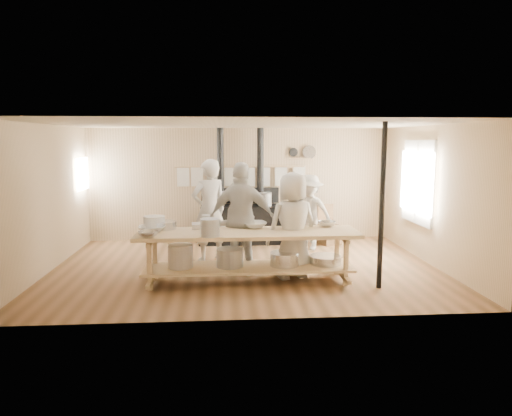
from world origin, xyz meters
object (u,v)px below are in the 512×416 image
Objects in this scene: cook_far_left at (209,210)px; cook_center at (293,226)px; cook_left at (236,226)px; roasting_pan at (204,226)px; chair at (329,233)px; prep_table at (248,251)px; stove at (241,220)px; cook_right at (242,219)px; cook_by_window at (309,212)px.

cook_center is at bearing 111.57° from cook_far_left.
roasting_pan is at bearing 37.34° from cook_left.
roasting_pan is at bearing -159.67° from chair.
chair is at bearing 53.44° from prep_table.
cook_left is at bearing 41.78° from roasting_pan.
stove is 1.77m from cook_far_left.
cook_center reaches higher than cook_left.
cook_left is 1.79× the size of chair.
cook_right is 5.00× the size of roasting_pan.
cook_by_window reaches higher than roasting_pan.
cook_by_window is 2.86m from roasting_pan.
stove is at bearing 74.87° from roasting_pan.
cook_left is 0.99× the size of cook_by_window.
cook_far_left is 3.01m from chair.
stove reaches higher than cook_far_left.
cook_center reaches higher than roasting_pan.
cook_right reaches higher than roasting_pan.
chair is at bearing 177.48° from cook_far_left.
prep_table is (-0.00, -3.02, -0.00)m from stove.
cook_far_left reaches higher than roasting_pan.
cook_by_window is at bearing -143.81° from cook_left.
cook_right is at bearing -153.38° from chair.
cook_by_window is at bearing -29.62° from stove.
prep_table is at bearing -1.17° from cook_center.
stove is at bearing 179.85° from cook_by_window.
stove is 2.94m from cook_center.
cook_left is 0.77m from roasting_pan.
cook_far_left is at bearing -175.65° from chair.
cook_left is 4.06× the size of roasting_pan.
prep_table is 0.65m from cook_right.
cook_right is at bearing -101.33° from cook_by_window.
stove is at bearing -90.63° from cook_center.
cook_center is 4.60× the size of roasting_pan.
cook_left is (-0.16, 0.84, 0.27)m from prep_table.
stove is 1.33× the size of cook_right.
cook_center is 2.03× the size of chair.
chair is (2.65, 1.23, -0.72)m from cook_far_left.
cook_by_window is (1.59, 1.37, 0.01)m from cook_left.
roasting_pan reaches higher than chair.
cook_far_left is 1.90m from cook_center.
cook_left reaches higher than roasting_pan.
stove is 2.60m from cook_right.
chair is at bearing 70.26° from cook_by_window.
cook_center is (0.77, -2.81, 0.38)m from stove.
cook_far_left reaches higher than cook_by_window.
cook_left is 1.13m from cook_center.
cook_left is (-0.16, -2.18, 0.27)m from stove.
roasting_pan is (-0.57, -0.51, 0.10)m from cook_left.
prep_table is 9.19× the size of roasting_pan.
cook_center is (0.93, -0.63, 0.11)m from cook_left.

